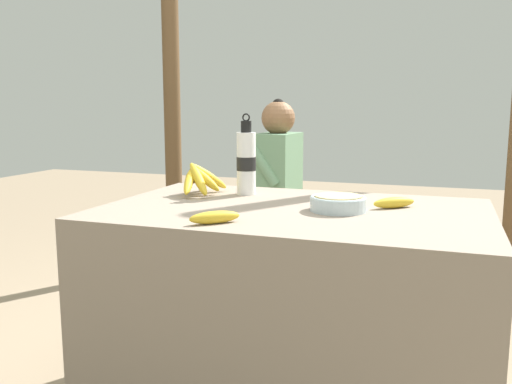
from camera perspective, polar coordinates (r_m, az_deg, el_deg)
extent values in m
cube|color=gray|center=(1.97, 3.80, -12.67)|extent=(1.30, 0.84, 0.76)
sphere|color=#4C381E|center=(2.16, -6.77, 1.51)|extent=(0.05, 0.05, 0.05)
ellipsoid|color=gold|center=(2.10, -7.05, 1.14)|extent=(0.08, 0.18, 0.11)
ellipsoid|color=gold|center=(2.10, -6.09, 1.39)|extent=(0.15, 0.14, 0.14)
ellipsoid|color=gold|center=(2.14, -5.41, 1.42)|extent=(0.14, 0.03, 0.12)
ellipsoid|color=gold|center=(2.18, -5.04, 1.68)|extent=(0.15, 0.14, 0.13)
ellipsoid|color=gold|center=(2.21, -5.87, 1.56)|extent=(0.07, 0.15, 0.10)
cylinder|color=silver|center=(1.83, 8.66, -1.29)|extent=(0.19, 0.19, 0.04)
torus|color=silver|center=(1.82, 8.67, -0.61)|extent=(0.19, 0.19, 0.01)
cylinder|color=#D1B77A|center=(1.82, 8.67, -0.49)|extent=(0.16, 0.16, 0.01)
cylinder|color=white|center=(2.13, -1.03, 3.01)|extent=(0.07, 0.07, 0.24)
cylinder|color=black|center=(2.13, -1.03, 3.01)|extent=(0.08, 0.08, 0.05)
cylinder|color=black|center=(2.12, -1.05, 6.90)|extent=(0.04, 0.04, 0.04)
torus|color=black|center=(2.12, -1.05, 7.86)|extent=(0.03, 0.01, 0.03)
ellipsoid|color=gold|center=(1.62, -4.37, -2.67)|extent=(0.14, 0.14, 0.04)
ellipsoid|color=gold|center=(1.91, 14.31, -1.09)|extent=(0.15, 0.13, 0.04)
cube|color=brown|center=(3.14, 6.19, -3.37)|extent=(1.46, 0.32, 0.04)
cube|color=brown|center=(3.28, -5.19, -6.91)|extent=(0.06, 0.06, 0.42)
cube|color=brown|center=(3.01, 17.47, -8.80)|extent=(0.06, 0.06, 0.42)
cube|color=brown|center=(3.49, -3.56, -5.89)|extent=(0.06, 0.06, 0.42)
cube|color=brown|center=(3.24, 17.61, -7.53)|extent=(0.06, 0.06, 0.42)
cylinder|color=#564C60|center=(3.22, -2.62, -6.87)|extent=(0.09, 0.09, 0.46)
cylinder|color=#564C60|center=(3.12, -0.63, -2.91)|extent=(0.30, 0.10, 0.09)
cylinder|color=#564C60|center=(3.38, -1.33, -6.06)|extent=(0.09, 0.09, 0.46)
cylinder|color=#564C60|center=(3.29, 0.58, -2.27)|extent=(0.30, 0.10, 0.09)
cube|color=slate|center=(3.11, 2.31, 1.60)|extent=(0.21, 0.35, 0.50)
cylinder|color=slate|center=(2.96, 0.76, 2.87)|extent=(0.20, 0.07, 0.25)
cylinder|color=slate|center=(3.27, 2.74, 3.44)|extent=(0.20, 0.07, 0.25)
sphere|color=brown|center=(3.09, 2.35, 7.80)|extent=(0.19, 0.19, 0.19)
sphere|color=black|center=(3.09, 2.36, 9.12)|extent=(0.07, 0.07, 0.07)
sphere|color=#4C381E|center=(3.06, 13.55, -2.45)|extent=(0.05, 0.05, 0.05)
ellipsoid|color=#9EB24C|center=(3.01, 13.54, -2.66)|extent=(0.04, 0.12, 0.11)
ellipsoid|color=#9EB24C|center=(3.02, 14.10, -2.68)|extent=(0.11, 0.13, 0.11)
ellipsoid|color=#9EB24C|center=(3.03, 14.34, -2.65)|extent=(0.13, 0.10, 0.11)
ellipsoid|color=#9EB24C|center=(3.06, 14.54, -2.62)|extent=(0.14, 0.03, 0.09)
ellipsoid|color=#9EB24C|center=(3.08, 14.52, -2.46)|extent=(0.14, 0.09, 0.11)
ellipsoid|color=#9EB24C|center=(3.10, 14.08, -2.43)|extent=(0.10, 0.13, 0.09)
ellipsoid|color=#9EB24C|center=(3.11, 13.97, -2.29)|extent=(0.08, 0.15, 0.11)
cylinder|color=brown|center=(3.76, -8.92, 12.97)|extent=(0.11, 0.11, 2.74)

